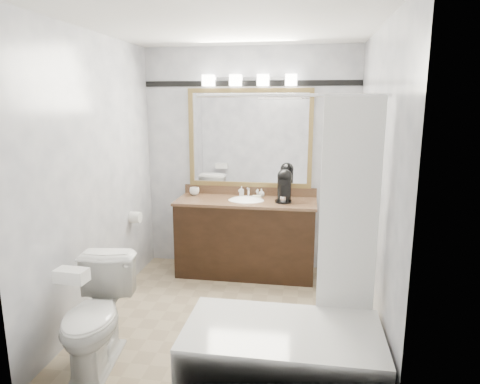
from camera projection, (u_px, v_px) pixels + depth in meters
name	position (u px, v px, depth m)	size (l,w,h in m)	color
room	(229.00, 181.00, 3.61)	(2.42, 2.62, 2.52)	tan
vanity	(246.00, 236.00, 4.76)	(1.53, 0.58, 0.97)	black
mirror	(250.00, 138.00, 4.80)	(1.40, 0.04, 1.10)	olive
vanity_light_bar	(249.00, 80.00, 4.61)	(1.02, 0.14, 0.12)	silver
accent_stripe	(250.00, 83.00, 4.68)	(2.40, 0.01, 0.06)	black
bathtub	(286.00, 350.00, 2.86)	(1.30, 0.75, 1.96)	white
tp_roll	(135.00, 217.00, 4.55)	(0.12, 0.12, 0.11)	white
toilet	(96.00, 316.00, 3.10)	(0.43, 0.76, 0.77)	white
tissue_box	(72.00, 275.00, 2.75)	(0.21, 0.11, 0.08)	white
coffee_maker	(284.00, 185.00, 4.58)	(0.18, 0.23, 0.35)	black
cup_left	(194.00, 191.00, 4.92)	(0.11, 0.11, 0.09)	white
soap_bottle_a	(242.00, 191.00, 4.86)	(0.05, 0.05, 0.11)	white
soap_bottle_b	(261.00, 193.00, 4.83)	(0.07, 0.07, 0.09)	white
soap_bar	(257.00, 197.00, 4.77)	(0.09, 0.06, 0.03)	beige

